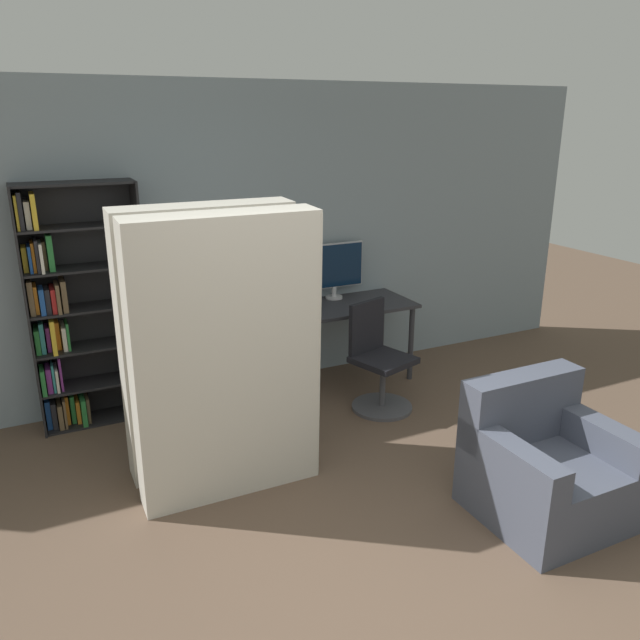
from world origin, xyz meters
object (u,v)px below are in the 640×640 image
(monitor, at_px, (334,267))
(mattress_near, at_px, (228,361))
(office_chair, at_px, (378,367))
(mattress_far, at_px, (210,341))
(bookshelf, at_px, (73,313))
(armchair, at_px, (544,466))

(monitor, xyz_separation_m, mattress_near, (-1.54, -1.55, -0.11))
(office_chair, relative_size, mattress_near, 0.49)
(monitor, xyz_separation_m, office_chair, (-0.02, -0.87, -0.68))
(mattress_far, bearing_deg, bookshelf, 124.89)
(monitor, bearing_deg, armchair, -86.81)
(monitor, height_order, mattress_far, mattress_far)
(bookshelf, distance_m, mattress_near, 1.71)
(office_chair, xyz_separation_m, bookshelf, (-2.30, 0.84, 0.55))
(office_chair, xyz_separation_m, mattress_near, (-1.52, -0.67, 0.57))
(monitor, height_order, bookshelf, bookshelf)
(monitor, distance_m, armchair, 2.72)
(monitor, xyz_separation_m, armchair, (0.15, -2.62, -0.73))
(office_chair, bearing_deg, mattress_near, -156.14)
(monitor, relative_size, mattress_near, 0.32)
(monitor, distance_m, mattress_far, 1.93)
(office_chair, distance_m, mattress_near, 1.76)
(bookshelf, xyz_separation_m, mattress_near, (0.78, -1.52, 0.01))
(mattress_far, relative_size, armchair, 2.21)
(office_chair, distance_m, mattress_far, 1.65)
(bookshelf, relative_size, armchair, 2.28)
(mattress_near, bearing_deg, bookshelf, 117.26)
(bookshelf, bearing_deg, office_chair, -20.11)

